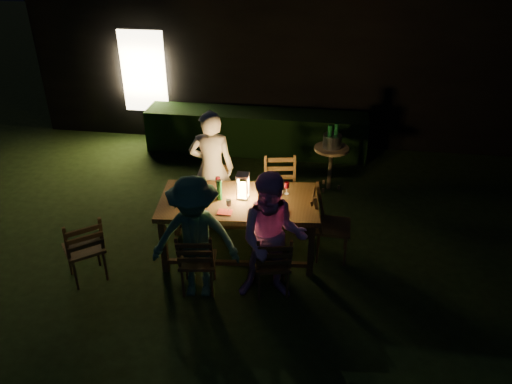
# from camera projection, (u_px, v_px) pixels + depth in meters

# --- Properties ---
(garden_envelope) EXTENTS (40.00, 40.00, 3.20)m
(garden_envelope) POSITION_uv_depth(u_px,v_px,m) (294.00, 42.00, 11.02)
(garden_envelope) COLOR black
(garden_envelope) RESTS_ON ground
(dining_table) EXTENTS (2.15, 1.23, 0.85)m
(dining_table) POSITION_uv_depth(u_px,v_px,m) (239.00, 205.00, 6.50)
(dining_table) COLOR #443016
(dining_table) RESTS_ON ground
(chair_near_left) EXTENTS (0.48, 0.51, 0.96)m
(chair_near_left) POSITION_uv_depth(u_px,v_px,m) (198.00, 271.00, 6.09)
(chair_near_left) COLOR #443016
(chair_near_left) RESTS_ON ground
(chair_near_right) EXTENTS (0.51, 0.53, 0.93)m
(chair_near_right) POSITION_uv_depth(u_px,v_px,m) (272.00, 273.00, 6.06)
(chair_near_right) COLOR #443016
(chair_near_right) RESTS_ON ground
(chair_far_left) EXTENTS (0.42, 0.46, 0.94)m
(chair_far_left) POSITION_uv_depth(u_px,v_px,m) (213.00, 206.00, 7.43)
(chair_far_left) COLOR #443016
(chair_far_left) RESTS_ON ground
(chair_far_right) EXTENTS (0.56, 0.58, 1.06)m
(chair_far_right) POSITION_uv_depth(u_px,v_px,m) (280.00, 205.00, 7.38)
(chair_far_right) COLOR #443016
(chair_far_right) RESTS_ON ground
(chair_end) EXTENTS (0.52, 0.48, 1.05)m
(chair_end) POSITION_uv_depth(u_px,v_px,m) (331.00, 236.00, 6.68)
(chair_end) COLOR #443016
(chair_end) RESTS_ON ground
(chair_spare) EXTENTS (0.65, 0.66, 1.01)m
(chair_spare) POSITION_uv_depth(u_px,v_px,m) (86.00, 259.00, 6.27)
(chair_spare) COLOR #443016
(chair_spare) RESTS_ON ground
(person_house_side) EXTENTS (0.68, 0.49, 1.76)m
(person_house_side) POSITION_uv_depth(u_px,v_px,m) (212.00, 169.00, 7.18)
(person_house_side) COLOR silver
(person_house_side) RESTS_ON ground
(person_opp_right) EXTENTS (0.86, 0.71, 1.66)m
(person_opp_right) POSITION_uv_depth(u_px,v_px,m) (273.00, 239.00, 5.75)
(person_opp_right) COLOR #E19BDE
(person_opp_right) RESTS_ON ground
(person_opp_left) EXTENTS (1.09, 0.70, 1.60)m
(person_opp_left) POSITION_uv_depth(u_px,v_px,m) (195.00, 239.00, 5.79)
(person_opp_left) COLOR #356B53
(person_opp_left) RESTS_ON ground
(lantern) EXTENTS (0.16, 0.16, 0.35)m
(lantern) POSITION_uv_depth(u_px,v_px,m) (243.00, 187.00, 6.43)
(lantern) COLOR white
(lantern) RESTS_ON dining_table
(plate_far_left) EXTENTS (0.25, 0.25, 0.01)m
(plate_far_left) POSITION_uv_depth(u_px,v_px,m) (199.00, 190.00, 6.67)
(plate_far_left) COLOR white
(plate_far_left) RESTS_ON dining_table
(plate_near_left) EXTENTS (0.25, 0.25, 0.01)m
(plate_near_left) POSITION_uv_depth(u_px,v_px,m) (194.00, 207.00, 6.29)
(plate_near_left) COLOR white
(plate_near_left) RESTS_ON dining_table
(plate_far_right) EXTENTS (0.25, 0.25, 0.01)m
(plate_far_right) POSITION_uv_depth(u_px,v_px,m) (274.00, 192.00, 6.63)
(plate_far_right) COLOR white
(plate_far_right) RESTS_ON dining_table
(plate_near_right) EXTENTS (0.25, 0.25, 0.01)m
(plate_near_right) POSITION_uv_depth(u_px,v_px,m) (273.00, 209.00, 6.25)
(plate_near_right) COLOR white
(plate_near_right) RESTS_ON dining_table
(wineglass_a) EXTENTS (0.06, 0.06, 0.18)m
(wineglass_a) POSITION_uv_depth(u_px,v_px,m) (218.00, 183.00, 6.67)
(wineglass_a) COLOR #59070F
(wineglass_a) RESTS_ON dining_table
(wineglass_b) EXTENTS (0.06, 0.06, 0.18)m
(wineglass_b) POSITION_uv_depth(u_px,v_px,m) (182.00, 197.00, 6.34)
(wineglass_b) COLOR #59070F
(wineglass_b) RESTS_ON dining_table
(wineglass_c) EXTENTS (0.06, 0.06, 0.18)m
(wineglass_c) POSITION_uv_depth(u_px,v_px,m) (261.00, 206.00, 6.16)
(wineglass_c) COLOR #59070F
(wineglass_c) RESTS_ON dining_table
(wineglass_d) EXTENTS (0.06, 0.06, 0.18)m
(wineglass_d) POSITION_uv_depth(u_px,v_px,m) (287.00, 188.00, 6.55)
(wineglass_d) COLOR #59070F
(wineglass_d) RESTS_ON dining_table
(wineglass_e) EXTENTS (0.06, 0.06, 0.18)m
(wineglass_e) POSITION_uv_depth(u_px,v_px,m) (229.00, 206.00, 6.16)
(wineglass_e) COLOR silver
(wineglass_e) RESTS_ON dining_table
(bottle_table) EXTENTS (0.07, 0.07, 0.28)m
(bottle_table) POSITION_uv_depth(u_px,v_px,m) (219.00, 190.00, 6.40)
(bottle_table) COLOR #0F471E
(bottle_table) RESTS_ON dining_table
(napkin_left) EXTENTS (0.18, 0.14, 0.01)m
(napkin_left) POSITION_uv_depth(u_px,v_px,m) (225.00, 212.00, 6.19)
(napkin_left) COLOR red
(napkin_left) RESTS_ON dining_table
(napkin_right) EXTENTS (0.18, 0.14, 0.01)m
(napkin_right) POSITION_uv_depth(u_px,v_px,m) (281.00, 213.00, 6.18)
(napkin_right) COLOR red
(napkin_right) RESTS_ON dining_table
(phone) EXTENTS (0.14, 0.07, 0.01)m
(phone) POSITION_uv_depth(u_px,v_px,m) (188.00, 211.00, 6.22)
(phone) COLOR black
(phone) RESTS_ON dining_table
(side_table) EXTENTS (0.57, 0.57, 0.76)m
(side_table) POSITION_uv_depth(u_px,v_px,m) (331.00, 152.00, 8.15)
(side_table) COLOR brown
(side_table) RESTS_ON ground
(ice_bucket) EXTENTS (0.30, 0.30, 0.22)m
(ice_bucket) POSITION_uv_depth(u_px,v_px,m) (332.00, 141.00, 8.05)
(ice_bucket) COLOR #A5A8AD
(ice_bucket) RESTS_ON side_table
(bottle_bucket_a) EXTENTS (0.07, 0.07, 0.32)m
(bottle_bucket_a) POSITION_uv_depth(u_px,v_px,m) (329.00, 139.00, 8.00)
(bottle_bucket_a) COLOR #0F471E
(bottle_bucket_a) RESTS_ON side_table
(bottle_bucket_b) EXTENTS (0.07, 0.07, 0.32)m
(bottle_bucket_b) POSITION_uv_depth(u_px,v_px,m) (336.00, 137.00, 8.06)
(bottle_bucket_b) COLOR #0F471E
(bottle_bucket_b) RESTS_ON side_table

